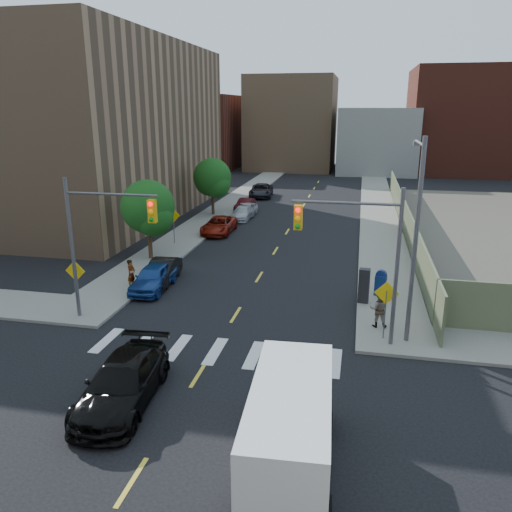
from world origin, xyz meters
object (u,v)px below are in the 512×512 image
at_px(cargo_van, 290,424).
at_px(pedestrian_west, 131,274).
at_px(parked_car_grey, 261,190).
at_px(black_sedan, 123,383).
at_px(parked_car_silver, 242,213).
at_px(pedestrian_east, 379,309).
at_px(parked_car_black, 162,271).
at_px(payphone, 364,286).
at_px(mailbox, 381,283).
at_px(parked_car_blue, 153,277).
at_px(parked_car_white, 247,209).
at_px(parked_car_maroon, 245,205).
at_px(parked_car_red, 219,225).

xyz_separation_m(cargo_van, pedestrian_west, (-10.90, 12.62, -0.40)).
bearing_deg(parked_car_grey, black_sedan, -91.17).
bearing_deg(parked_car_silver, pedestrian_east, -60.04).
relative_size(parked_car_black, payphone, 2.21).
xyz_separation_m(black_sedan, mailbox, (9.19, 12.35, 0.06)).
height_order(parked_car_blue, cargo_van, cargo_van).
xyz_separation_m(parked_car_blue, black_sedan, (3.52, -10.98, 0.06)).
relative_size(parked_car_white, pedestrian_east, 2.04).
distance_m(black_sedan, cargo_van, 6.56).
relative_size(parked_car_silver, mailbox, 2.90).
bearing_deg(parked_car_maroon, cargo_van, -70.57).
relative_size(parked_car_white, mailbox, 2.48).
relative_size(parked_car_silver, parked_car_white, 1.17).
xyz_separation_m(parked_car_maroon, mailbox, (12.71, -21.94, 0.24)).
bearing_deg(cargo_van, pedestrian_west, 127.60).
height_order(parked_car_maroon, cargo_van, cargo_van).
bearing_deg(black_sedan, pedestrian_west, 109.14).
bearing_deg(pedestrian_east, parked_car_blue, -11.87).
xyz_separation_m(parked_car_white, pedestrian_west, (-1.84, -21.55, 0.38)).
distance_m(parked_car_black, pedestrian_east, 13.17).
bearing_deg(pedestrian_west, black_sedan, -149.91).
bearing_deg(black_sedan, cargo_van, -22.49).
bearing_deg(parked_car_maroon, black_sedan, -79.73).
height_order(parked_car_black, parked_car_red, parked_car_red).
bearing_deg(pedestrian_east, mailbox, -91.99).
distance_m(parked_car_grey, pedestrian_west, 32.11).
bearing_deg(parked_car_blue, parked_car_black, 88.17).
relative_size(parked_car_black, mailbox, 2.83).
bearing_deg(black_sedan, parked_car_black, 101.31).
distance_m(parked_car_red, parked_car_grey, 18.03).
bearing_deg(payphone, parked_car_white, 123.99).
distance_m(parked_car_grey, pedestrian_east, 36.79).
xyz_separation_m(parked_car_maroon, payphone, (11.80, -23.20, 0.46)).
bearing_deg(parked_car_grey, cargo_van, -83.59).
height_order(parked_car_black, mailbox, mailbox).
xyz_separation_m(parked_car_silver, black_sedan, (2.84, -30.31, 0.19)).
height_order(parked_car_black, cargo_van, cargo_van).
xyz_separation_m(parked_car_black, mailbox, (12.71, 0.06, 0.18)).
height_order(parked_car_white, mailbox, mailbox).
relative_size(parked_car_blue, mailbox, 2.99).
bearing_deg(black_sedan, pedestrian_east, 37.45).
relative_size(parked_car_maroon, payphone, 2.01).
bearing_deg(parked_car_silver, pedestrian_west, -93.38).
xyz_separation_m(parked_car_red, pedestrian_east, (12.48, -16.58, 0.35)).
bearing_deg(mailbox, parked_car_blue, -160.08).
xyz_separation_m(parked_car_white, parked_car_maroon, (-0.67, 2.12, -0.00)).
relative_size(mailbox, pedestrian_east, 0.82).
relative_size(parked_car_red, parked_car_white, 1.37).
xyz_separation_m(parked_car_black, parked_car_maroon, (0.00, 21.99, -0.06)).
distance_m(parked_car_black, payphone, 11.87).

